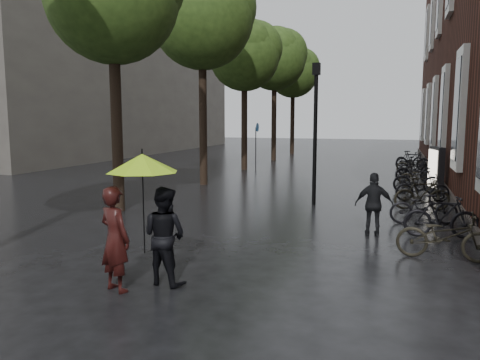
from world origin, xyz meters
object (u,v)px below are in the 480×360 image
at_px(person_black, 164,235).
at_px(pedestrian_walking, 374,204).
at_px(ad_lightbox, 436,170).
at_px(person_burgundy, 115,239).
at_px(parked_bicycles, 420,180).
at_px(lamp_post, 315,120).

xyz_separation_m(person_black, pedestrian_walking, (3.15, 4.43, -0.07)).
height_order(person_black, ad_lightbox, ad_lightbox).
bearing_deg(person_burgundy, ad_lightbox, -93.91).
relative_size(parked_bicycles, lamp_post, 4.33).
distance_m(person_burgundy, pedestrian_walking, 6.22).
relative_size(person_burgundy, person_black, 1.04).
height_order(person_burgundy, parked_bicycles, person_burgundy).
bearing_deg(person_burgundy, pedestrian_walking, -106.37).
height_order(person_black, lamp_post, lamp_post).
bearing_deg(ad_lightbox, person_burgundy, -127.41).
xyz_separation_m(pedestrian_walking, ad_lightbox, (1.88, 7.38, 0.11)).
distance_m(person_black, lamp_post, 8.26).
height_order(ad_lightbox, lamp_post, lamp_post).
height_order(pedestrian_walking, ad_lightbox, ad_lightbox).
relative_size(person_burgundy, lamp_post, 0.38).
xyz_separation_m(parked_bicycles, ad_lightbox, (0.55, 0.09, 0.38)).
relative_size(person_black, pedestrian_walking, 1.10).
xyz_separation_m(pedestrian_walking, lamp_post, (-1.99, 3.53, 1.95)).
distance_m(person_burgundy, person_black, 0.80).
xyz_separation_m(person_burgundy, lamp_post, (1.75, 8.51, 1.85)).
height_order(person_burgundy, lamp_post, lamp_post).
bearing_deg(person_black, person_burgundy, 53.59).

